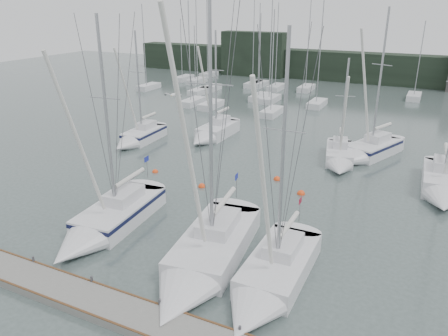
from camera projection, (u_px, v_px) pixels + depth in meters
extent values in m
plane|color=#455451|center=(171.00, 258.00, 24.23)|extent=(160.00, 160.00, 0.00)
cube|color=slate|center=(112.00, 308.00, 19.97)|extent=(24.00, 2.00, 0.40)
cube|color=black|center=(365.00, 68.00, 75.30)|extent=(90.00, 4.00, 5.00)
cube|color=black|center=(253.00, 54.00, 81.30)|extent=(12.00, 3.00, 8.00)
cube|color=white|center=(199.00, 92.00, 66.52)|extent=(1.80, 4.50, 0.90)
cylinder|color=#9A9CA1|center=(197.00, 44.00, 63.59)|extent=(0.12, 0.12, 13.10)
cube|color=white|center=(184.00, 78.00, 77.72)|extent=(1.80, 4.50, 0.90)
cylinder|color=#9A9CA1|center=(181.00, 48.00, 75.41)|extent=(0.12, 0.12, 9.66)
cube|color=white|center=(270.00, 99.00, 61.27)|extent=(1.80, 4.50, 0.90)
cylinder|color=#9A9CA1|center=(271.00, 46.00, 58.22)|extent=(0.12, 0.12, 13.74)
cube|color=white|center=(211.00, 89.00, 68.87)|extent=(1.80, 4.50, 0.90)
cylinder|color=#9A9CA1|center=(209.00, 53.00, 66.45)|extent=(0.12, 0.12, 10.21)
cube|color=white|center=(414.00, 97.00, 62.94)|extent=(1.80, 4.50, 0.90)
cylinder|color=#9A9CA1|center=(420.00, 59.00, 60.56)|extent=(0.12, 0.12, 10.01)
cube|color=white|center=(317.00, 104.00, 58.57)|extent=(1.80, 4.50, 0.90)
cylinder|color=#9A9CA1|center=(320.00, 48.00, 55.53)|extent=(0.12, 0.12, 13.69)
cube|color=white|center=(272.00, 112.00, 54.18)|extent=(1.80, 4.50, 0.90)
cylinder|color=#9A9CA1|center=(273.00, 61.00, 51.51)|extent=(0.12, 0.12, 11.63)
cube|color=white|center=(149.00, 87.00, 70.03)|extent=(1.80, 4.50, 0.90)
cylinder|color=#9A9CA1|center=(144.00, 46.00, 67.28)|extent=(0.12, 0.12, 12.08)
cube|color=white|center=(306.00, 88.00, 68.89)|extent=(1.80, 4.50, 0.90)
cylinder|color=#9A9CA1|center=(308.00, 43.00, 65.95)|extent=(0.12, 0.12, 13.09)
cube|color=white|center=(209.00, 75.00, 81.62)|extent=(1.80, 4.50, 0.90)
cylinder|color=#9A9CA1|center=(207.00, 34.00, 78.56)|extent=(0.12, 0.12, 13.80)
cube|color=white|center=(211.00, 105.00, 57.85)|extent=(1.80, 4.50, 0.90)
cylinder|color=#9A9CA1|center=(209.00, 58.00, 55.22)|extent=(0.12, 0.12, 11.37)
cube|color=white|center=(259.00, 85.00, 72.14)|extent=(1.80, 4.50, 0.90)
cylinder|color=#9A9CA1|center=(259.00, 44.00, 69.36)|extent=(0.12, 0.12, 12.21)
cube|color=white|center=(260.00, 97.00, 62.56)|extent=(1.80, 4.50, 0.90)
cylinder|color=#9A9CA1|center=(260.00, 55.00, 60.01)|extent=(0.12, 0.12, 10.97)
cube|color=white|center=(276.00, 88.00, 69.56)|extent=(1.80, 4.50, 0.90)
cylinder|color=#9A9CA1|center=(277.00, 45.00, 66.78)|extent=(0.12, 0.12, 12.29)
cube|color=white|center=(193.00, 102.00, 59.58)|extent=(1.80, 4.50, 0.90)
cylinder|color=#9A9CA1|center=(189.00, 52.00, 56.74)|extent=(0.12, 0.12, 12.55)
cube|color=white|center=(254.00, 84.00, 72.16)|extent=(1.80, 4.50, 0.90)
cylinder|color=#9A9CA1|center=(254.00, 41.00, 69.23)|extent=(0.12, 0.12, 13.10)
cube|color=white|center=(197.00, 81.00, 75.17)|extent=(1.80, 4.50, 0.90)
cylinder|color=#9A9CA1|center=(195.00, 53.00, 73.02)|extent=(0.12, 0.12, 8.72)
cube|color=white|center=(121.00, 214.00, 28.18)|extent=(3.48, 6.88, 1.52)
cone|color=white|center=(72.00, 251.00, 24.05)|extent=(3.17, 3.08, 2.95)
cube|color=silver|center=(124.00, 195.00, 28.22)|extent=(1.83, 2.79, 0.71)
cylinder|color=#9A9CA1|center=(107.00, 118.00, 25.43)|extent=(0.18, 0.18, 11.50)
cylinder|color=silver|center=(130.00, 178.00, 28.61)|extent=(0.55, 3.27, 0.28)
cube|color=#0E1235|center=(120.00, 207.00, 28.00)|extent=(3.50, 6.90, 0.25)
cube|color=#1B2599|center=(147.00, 159.00, 30.32)|extent=(0.06, 0.55, 0.37)
cube|color=white|center=(215.00, 245.00, 24.63)|extent=(4.24, 7.91, 1.54)
cone|color=white|center=(176.00, 303.00, 19.87)|extent=(3.68, 3.63, 3.28)
cube|color=silver|center=(218.00, 223.00, 24.68)|extent=(2.19, 3.23, 0.72)
cylinder|color=#9A9CA1|center=(211.00, 113.00, 21.37)|extent=(0.18, 0.18, 13.95)
cylinder|color=silver|center=(224.00, 201.00, 25.23)|extent=(0.77, 3.69, 0.29)
cube|color=#1B2599|center=(237.00, 177.00, 27.21)|extent=(0.09, 0.55, 0.37)
cube|color=white|center=(280.00, 267.00, 22.64)|extent=(2.89, 6.19, 1.41)
cone|color=white|center=(247.00, 319.00, 18.93)|extent=(2.85, 2.67, 2.82)
cube|color=silver|center=(283.00, 245.00, 22.66)|extent=(1.58, 2.48, 0.66)
cylinder|color=#9A9CA1|center=(283.00, 154.00, 19.99)|extent=(0.17, 0.17, 11.28)
cylinder|color=silver|center=(289.00, 225.00, 23.00)|extent=(0.30, 3.01, 0.26)
cube|color=maroon|center=(300.00, 201.00, 24.53)|extent=(0.03, 0.51, 0.34)
cube|color=white|center=(144.00, 136.00, 44.48)|extent=(2.59, 5.12, 1.43)
cone|color=white|center=(123.00, 146.00, 41.41)|extent=(2.46, 2.25, 2.38)
cube|color=silver|center=(146.00, 125.00, 44.51)|extent=(1.39, 2.06, 0.67)
cylinder|color=#9A9CA1|center=(138.00, 82.00, 42.19)|extent=(0.17, 0.17, 9.62)
cylinder|color=silver|center=(148.00, 116.00, 44.66)|extent=(0.37, 2.46, 0.27)
cube|color=#0E1235|center=(144.00, 132.00, 44.31)|extent=(2.61, 5.14, 0.24)
cube|color=white|center=(218.00, 131.00, 45.94)|extent=(2.63, 5.43, 1.53)
cone|color=white|center=(200.00, 141.00, 42.74)|extent=(2.58, 2.35, 2.54)
cube|color=silver|center=(220.00, 120.00, 45.96)|extent=(1.43, 2.18, 0.71)
cylinder|color=#9A9CA1|center=(216.00, 80.00, 43.65)|extent=(0.18, 0.18, 9.46)
cylinder|color=silver|center=(223.00, 110.00, 46.10)|extent=(0.33, 2.64, 0.28)
cube|color=white|center=(339.00, 155.00, 38.92)|extent=(3.30, 5.39, 1.42)
cone|color=white|center=(339.00, 170.00, 35.67)|extent=(2.69, 2.59, 2.28)
cube|color=silver|center=(340.00, 143.00, 38.97)|extent=(1.65, 2.23, 0.66)
cylinder|color=#9A9CA1|center=(344.00, 105.00, 36.93)|extent=(0.17, 0.17, 7.83)
cylinder|color=silver|center=(341.00, 132.00, 39.14)|extent=(0.79, 2.45, 0.27)
cube|color=white|center=(373.00, 150.00, 40.22)|extent=(4.62, 6.35, 1.54)
cone|color=white|center=(348.00, 160.00, 37.64)|extent=(3.39, 3.29, 2.66)
cube|color=silver|center=(378.00, 137.00, 40.13)|extent=(2.22, 2.69, 0.72)
cylinder|color=#9A9CA1|center=(380.00, 79.00, 37.59)|extent=(0.18, 0.18, 11.67)
cylinder|color=silver|center=(383.00, 126.00, 40.20)|extent=(1.31, 2.72, 0.29)
cube|color=#0E1235|center=(374.00, 145.00, 40.03)|extent=(4.64, 6.37, 0.26)
cube|color=white|center=(442.00, 181.00, 33.15)|extent=(2.98, 5.94, 1.65)
cone|color=white|center=(443.00, 203.00, 29.59)|extent=(2.85, 2.61, 2.76)
cube|color=silver|center=(445.00, 164.00, 33.19)|extent=(1.61, 2.39, 0.77)
cylinder|color=silver|center=(447.00, 149.00, 33.36)|extent=(0.42, 2.86, 0.31)
sphere|color=#F94816|center=(202.00, 187.00, 33.45)|extent=(0.56, 0.56, 0.56)
sphere|color=#F94816|center=(301.00, 194.00, 32.20)|extent=(0.59, 0.59, 0.59)
sphere|color=#F94816|center=(155.00, 172.00, 36.30)|extent=(0.50, 0.50, 0.50)
ellipsoid|color=silver|center=(173.00, 95.00, 23.56)|extent=(0.23, 0.44, 0.20)
cube|color=gray|center=(169.00, 94.00, 23.65)|extent=(0.44, 0.15, 0.11)
cube|color=gray|center=(178.00, 95.00, 23.44)|extent=(0.44, 0.15, 0.11)
sphere|color=#F94816|center=(277.00, 180.00, 34.78)|extent=(0.56, 0.56, 0.56)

